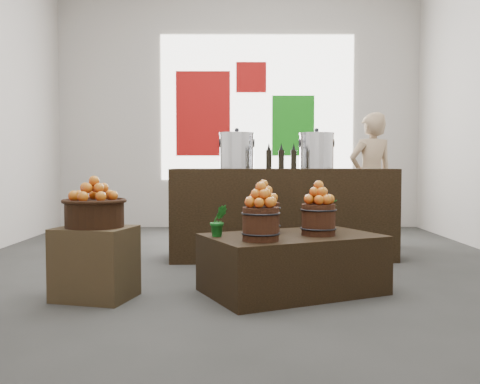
{
  "coord_description": "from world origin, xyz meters",
  "views": [
    {
      "loc": [
        -0.01,
        -5.47,
        1.06
      ],
      "look_at": [
        0.01,
        -0.4,
        0.8
      ],
      "focal_mm": 40.0,
      "sensor_mm": 36.0,
      "label": 1
    }
  ],
  "objects_px": {
    "crate": "(95,263)",
    "stock_pot_left": "(237,152)",
    "display_table": "(292,264)",
    "stock_pot_center": "(316,152)",
    "shopper": "(371,178)",
    "counter": "(281,213)",
    "wicker_basket": "(95,214)"
  },
  "relations": [
    {
      "from": "crate",
      "to": "stock_pot_left",
      "type": "distance_m",
      "value": 2.32
    },
    {
      "from": "display_table",
      "to": "stock_pot_center",
      "type": "xyz_separation_m",
      "value": [
        0.43,
        1.65,
        0.96
      ]
    },
    {
      "from": "shopper",
      "to": "counter",
      "type": "bearing_deg",
      "value": 24.1
    },
    {
      "from": "crate",
      "to": "wicker_basket",
      "type": "relative_size",
      "value": 1.25
    },
    {
      "from": "stock_pot_center",
      "to": "display_table",
      "type": "bearing_deg",
      "value": -104.65
    },
    {
      "from": "wicker_basket",
      "to": "stock_pot_center",
      "type": "height_order",
      "value": "stock_pot_center"
    },
    {
      "from": "shopper",
      "to": "wicker_basket",
      "type": "bearing_deg",
      "value": 28.56
    },
    {
      "from": "wicker_basket",
      "to": "display_table",
      "type": "xyz_separation_m",
      "value": [
        1.57,
        0.2,
        -0.43
      ]
    },
    {
      "from": "shopper",
      "to": "stock_pot_left",
      "type": "bearing_deg",
      "value": 15.48
    },
    {
      "from": "display_table",
      "to": "counter",
      "type": "height_order",
      "value": "counter"
    },
    {
      "from": "display_table",
      "to": "shopper",
      "type": "xyz_separation_m",
      "value": [
        1.33,
        2.77,
        0.63
      ]
    },
    {
      "from": "crate",
      "to": "stock_pot_left",
      "type": "height_order",
      "value": "stock_pot_left"
    },
    {
      "from": "wicker_basket",
      "to": "stock_pot_left",
      "type": "distance_m",
      "value": 2.2
    },
    {
      "from": "stock_pot_left",
      "to": "counter",
      "type": "bearing_deg",
      "value": 2.03
    },
    {
      "from": "crate",
      "to": "stock_pot_center",
      "type": "distance_m",
      "value": 2.88
    },
    {
      "from": "display_table",
      "to": "stock_pot_left",
      "type": "relative_size",
      "value": 3.63
    },
    {
      "from": "crate",
      "to": "counter",
      "type": "distance_m",
      "value": 2.46
    },
    {
      "from": "counter",
      "to": "shopper",
      "type": "relative_size",
      "value": 1.41
    },
    {
      "from": "display_table",
      "to": "counter",
      "type": "distance_m",
      "value": 1.66
    },
    {
      "from": "display_table",
      "to": "stock_pot_center",
      "type": "distance_m",
      "value": 1.96
    },
    {
      "from": "counter",
      "to": "shopper",
      "type": "bearing_deg",
      "value": 39.19
    },
    {
      "from": "display_table",
      "to": "wicker_basket",
      "type": "bearing_deg",
      "value": 162.59
    },
    {
      "from": "stock_pot_left",
      "to": "shopper",
      "type": "distance_m",
      "value": 2.15
    },
    {
      "from": "wicker_basket",
      "to": "stock_pot_left",
      "type": "bearing_deg",
      "value": 58.73
    },
    {
      "from": "stock_pot_center",
      "to": "stock_pot_left",
      "type": "bearing_deg",
      "value": -177.97
    },
    {
      "from": "shopper",
      "to": "display_table",
      "type": "bearing_deg",
      "value": 47.24
    },
    {
      "from": "crate",
      "to": "shopper",
      "type": "distance_m",
      "value": 4.2
    },
    {
      "from": "display_table",
      "to": "counter",
      "type": "xyz_separation_m",
      "value": [
        0.04,
        1.64,
        0.27
      ]
    },
    {
      "from": "wicker_basket",
      "to": "crate",
      "type": "bearing_deg",
      "value": 0.0
    },
    {
      "from": "crate",
      "to": "shopper",
      "type": "xyz_separation_m",
      "value": [
        2.9,
        2.97,
        0.59
      ]
    },
    {
      "from": "stock_pot_left",
      "to": "wicker_basket",
      "type": "bearing_deg",
      "value": -121.27
    },
    {
      "from": "shopper",
      "to": "stock_pot_center",
      "type": "bearing_deg",
      "value": 34.09
    }
  ]
}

